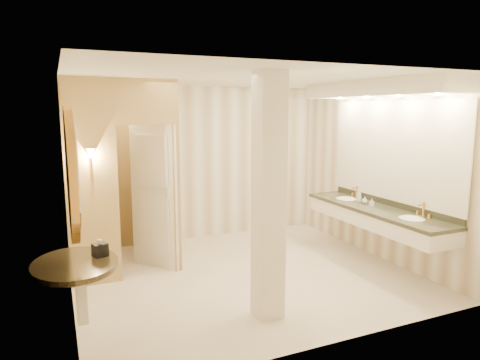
% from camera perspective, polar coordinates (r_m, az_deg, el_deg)
% --- Properties ---
extents(floor, '(4.50, 4.50, 0.00)m').
position_cam_1_polar(floor, '(6.17, 0.51, -12.48)').
color(floor, white).
rests_on(floor, ground).
extents(ceiling, '(4.50, 4.50, 0.00)m').
position_cam_1_polar(ceiling, '(5.74, 0.55, 13.40)').
color(ceiling, white).
rests_on(ceiling, wall_back).
extents(wall_back, '(4.50, 0.02, 2.70)m').
position_cam_1_polar(wall_back, '(7.66, -5.58, 2.21)').
color(wall_back, white).
rests_on(wall_back, floor).
extents(wall_front, '(4.50, 0.02, 2.70)m').
position_cam_1_polar(wall_front, '(4.10, 12.04, -4.15)').
color(wall_front, white).
rests_on(wall_front, floor).
extents(wall_left, '(0.02, 4.00, 2.70)m').
position_cam_1_polar(wall_left, '(5.32, -22.22, -1.57)').
color(wall_left, white).
rests_on(wall_left, floor).
extents(wall_right, '(0.02, 4.00, 2.70)m').
position_cam_1_polar(wall_right, '(7.02, 17.56, 1.17)').
color(wall_right, white).
rests_on(wall_right, floor).
extents(toilet_closet, '(1.50, 1.55, 2.70)m').
position_cam_1_polar(toilet_closet, '(6.37, -12.42, 0.93)').
color(toilet_closet, tan).
rests_on(toilet_closet, floor).
extents(wall_sconce, '(0.14, 0.14, 0.42)m').
position_cam_1_polar(wall_sconce, '(5.70, -19.31, 3.18)').
color(wall_sconce, gold).
rests_on(wall_sconce, toilet_closet).
extents(vanity, '(0.75, 2.76, 2.09)m').
position_cam_1_polar(vanity, '(6.51, 18.18, 3.02)').
color(vanity, white).
rests_on(vanity, floor).
extents(console_shelf, '(0.98, 0.98, 1.94)m').
position_cam_1_polar(console_shelf, '(4.26, -21.31, -4.19)').
color(console_shelf, black).
rests_on(console_shelf, floor).
extents(pillar, '(0.29, 0.29, 2.70)m').
position_cam_1_polar(pillar, '(4.62, 3.82, -2.44)').
color(pillar, white).
rests_on(pillar, floor).
extents(tissue_box, '(0.16, 0.16, 0.13)m').
position_cam_1_polar(tissue_box, '(4.45, -18.17, -8.84)').
color(tissue_box, black).
rests_on(tissue_box, console_shelf).
extents(toilet, '(0.56, 0.80, 0.74)m').
position_cam_1_polar(toilet, '(7.21, -18.40, -6.62)').
color(toilet, white).
rests_on(toilet, floor).
extents(soap_bottle_a, '(0.06, 0.06, 0.12)m').
position_cam_1_polar(soap_bottle_a, '(6.65, 17.15, -2.87)').
color(soap_bottle_a, beige).
rests_on(soap_bottle_a, vanity).
extents(soap_bottle_b, '(0.11, 0.11, 0.11)m').
position_cam_1_polar(soap_bottle_b, '(6.83, 16.28, -2.58)').
color(soap_bottle_b, silver).
rests_on(soap_bottle_b, vanity).
extents(soap_bottle_c, '(0.09, 0.09, 0.20)m').
position_cam_1_polar(soap_bottle_c, '(6.91, 15.58, -2.01)').
color(soap_bottle_c, '#C6B28C').
rests_on(soap_bottle_c, vanity).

